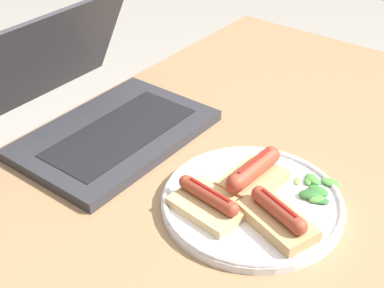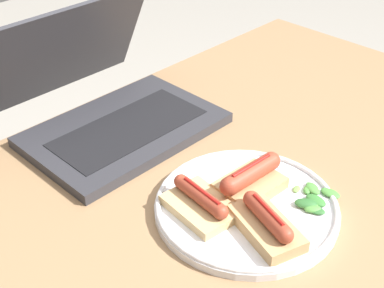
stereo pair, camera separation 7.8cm
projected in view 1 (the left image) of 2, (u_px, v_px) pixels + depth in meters
The scene contains 7 objects.
desk at pixel (262, 201), 0.89m from camera, with size 1.04×0.75×0.74m.
laptop at pixel (96, 111), 0.90m from camera, with size 0.32×0.31×0.20m.
plate at pixel (252, 202), 0.76m from camera, with size 0.26×0.26×0.02m.
sausage_toast_left at pixel (208, 201), 0.73m from camera, with size 0.08×0.11×0.04m.
sausage_toast_middle at pixel (253, 175), 0.77m from camera, with size 0.11×0.07×0.05m.
sausage_toast_right at pixel (278, 217), 0.70m from camera, with size 0.09×0.12×0.04m.
salad_pile at pixel (316, 190), 0.77m from camera, with size 0.07×0.07×0.01m.
Camera 1 is at (-0.61, -0.32, 1.25)m, focal length 50.00 mm.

